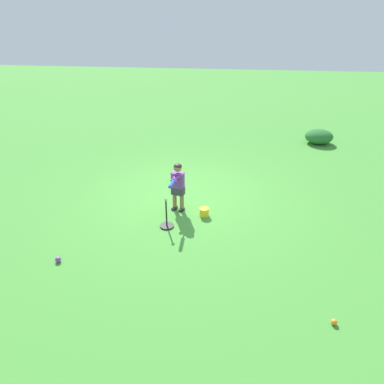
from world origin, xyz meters
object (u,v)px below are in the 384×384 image
(child_batter, at_px, (177,183))
(play_ball_near_batter, at_px, (58,260))
(play_ball_far_left, at_px, (334,322))
(toy_bucket, at_px, (204,212))
(batting_tee, at_px, (167,222))

(child_batter, distance_m, play_ball_near_batter, 2.74)
(play_ball_far_left, distance_m, play_ball_near_batter, 4.50)
(play_ball_far_left, distance_m, toy_bucket, 3.35)
(batting_tee, bearing_deg, child_batter, 169.68)
(batting_tee, height_order, toy_bucket, batting_tee)
(play_ball_near_batter, height_order, batting_tee, batting_tee)
(child_batter, bearing_deg, play_ball_near_batter, -41.85)
(child_batter, relative_size, batting_tee, 1.74)
(play_ball_far_left, relative_size, play_ball_near_batter, 0.87)
(child_batter, bearing_deg, toy_bucket, 74.30)
(toy_bucket, bearing_deg, batting_tee, -54.67)
(child_batter, distance_m, play_ball_far_left, 3.90)
(play_ball_far_left, bearing_deg, child_batter, -136.80)
(play_ball_far_left, xyz_separation_m, batting_tee, (-2.14, -2.76, 0.06))
(child_batter, bearing_deg, play_ball_far_left, 43.20)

